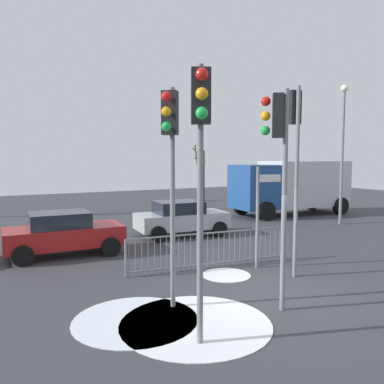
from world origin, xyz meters
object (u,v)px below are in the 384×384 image
at_px(traffic_light_foreground_right, 294,139).
at_px(car_red_mid, 63,233).
at_px(traffic_light_mid_right, 278,150).
at_px(delivery_truck, 292,185).
at_px(direction_sign_post, 259,211).
at_px(traffic_light_foreground_left, 201,142).
at_px(street_lamp, 343,140).
at_px(bare_tree_left, 202,173).
at_px(car_silver_near, 181,218).
at_px(traffic_light_rear_right, 170,148).

height_order(traffic_light_foreground_right, car_red_mid, traffic_light_foreground_right).
relative_size(traffic_light_mid_right, delivery_truck, 0.65).
distance_m(direction_sign_post, car_red_mid, 6.56).
bearing_deg(traffic_light_foreground_left, traffic_light_foreground_right, -124.49).
distance_m(traffic_light_foreground_left, delivery_truck, 16.85).
height_order(traffic_light_mid_right, street_lamp, street_lamp).
xyz_separation_m(traffic_light_foreground_left, street_lamp, (12.37, 7.57, 0.63)).
height_order(delivery_truck, bare_tree_left, bare_tree_left).
bearing_deg(direction_sign_post, car_silver_near, 100.62).
distance_m(direction_sign_post, bare_tree_left, 18.22).
bearing_deg(traffic_light_foreground_right, street_lamp, 38.48).
bearing_deg(traffic_light_foreground_left, street_lamp, -121.90).
bearing_deg(traffic_light_foreground_left, car_red_mid, -56.88).
distance_m(traffic_light_rear_right, car_silver_near, 8.45).
distance_m(car_red_mid, car_silver_near, 5.09).
relative_size(direction_sign_post, street_lamp, 0.44).
height_order(traffic_light_mid_right, direction_sign_post, traffic_light_mid_right).
distance_m(traffic_light_mid_right, street_lamp, 12.26).
xyz_separation_m(traffic_light_foreground_left, direction_sign_post, (3.98, 3.42, -1.83)).
relative_size(traffic_light_mid_right, car_red_mid, 1.22).
bearing_deg(traffic_light_foreground_left, direction_sign_post, -112.68).
bearing_deg(traffic_light_mid_right, car_red_mid, 61.64).
bearing_deg(car_silver_near, traffic_light_foreground_right, -83.57).
xyz_separation_m(car_red_mid, bare_tree_left, (12.50, 12.23, 1.35)).
bearing_deg(car_red_mid, car_silver_near, 14.10).
xyz_separation_m(traffic_light_foreground_left, bare_tree_left, (11.62, 19.96, -1.41)).
bearing_deg(traffic_light_rear_right, traffic_light_foreground_left, 123.05).
height_order(car_red_mid, street_lamp, street_lamp).
xyz_separation_m(traffic_light_foreground_right, traffic_light_foreground_left, (-4.31, -2.37, -0.25)).
xyz_separation_m(traffic_light_foreground_right, car_red_mid, (-5.18, 5.36, -3.02)).
bearing_deg(delivery_truck, car_silver_near, 19.21).
relative_size(traffic_light_foreground_right, delivery_truck, 0.72).
distance_m(traffic_light_rear_right, street_lamp, 13.43).
xyz_separation_m(traffic_light_foreground_right, car_silver_near, (-0.20, 6.41, -3.02)).
relative_size(car_silver_near, street_lamp, 0.58).
height_order(traffic_light_mid_right, traffic_light_rear_right, traffic_light_rear_right).
bearing_deg(delivery_truck, street_lamp, 91.47).
bearing_deg(bare_tree_left, car_red_mid, -135.62).
bearing_deg(street_lamp, traffic_light_mid_right, -145.70).
bearing_deg(traffic_light_foreground_right, delivery_truck, 52.73).
height_order(delivery_truck, street_lamp, street_lamp).
bearing_deg(street_lamp, car_silver_near, 171.61).
height_order(car_silver_near, bare_tree_left, bare_tree_left).
bearing_deg(direction_sign_post, car_red_mid, 150.33).
xyz_separation_m(car_red_mid, car_silver_near, (4.98, 1.05, 0.00)).
height_order(traffic_light_foreground_left, delivery_truck, traffic_light_foreground_left).
distance_m(traffic_light_rear_right, car_red_mid, 6.66).
relative_size(direction_sign_post, bare_tree_left, 0.70).
bearing_deg(traffic_light_mid_right, bare_tree_left, 11.83).
bearing_deg(direction_sign_post, street_lamp, 38.23).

